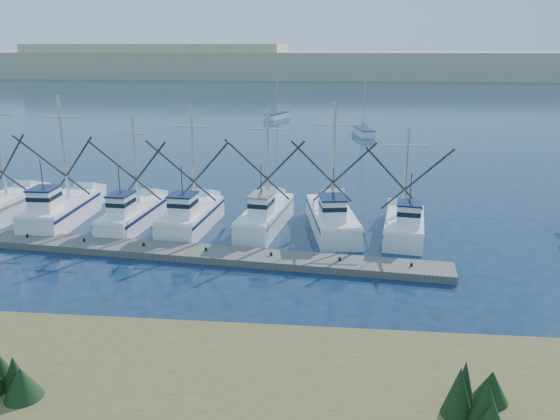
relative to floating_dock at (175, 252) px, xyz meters
name	(u,v)px	position (x,y,z in m)	size (l,w,h in m)	color
ground	(301,306)	(8.05, -6.09, -0.22)	(500.00, 500.00, 0.00)	#0C1D36
shore_bank	(34,414)	(0.05, -16.09, 0.58)	(40.00, 10.00, 1.60)	#4C422D
floating_dock	(175,252)	(0.00, 0.00, 0.00)	(32.78, 2.19, 0.44)	slate
dune_ridge	(332,64)	(8.05, 203.91, 4.78)	(360.00, 60.00, 10.00)	tan
trawler_fleet	(184,216)	(-0.71, 4.96, 0.73)	(31.93, 8.57, 9.03)	white
sailboat_near	(363,132)	(13.65, 48.35, 0.27)	(3.00, 6.48, 8.10)	white
sailboat_far	(277,116)	(-0.53, 65.56, 0.27)	(3.97, 6.49, 8.10)	white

